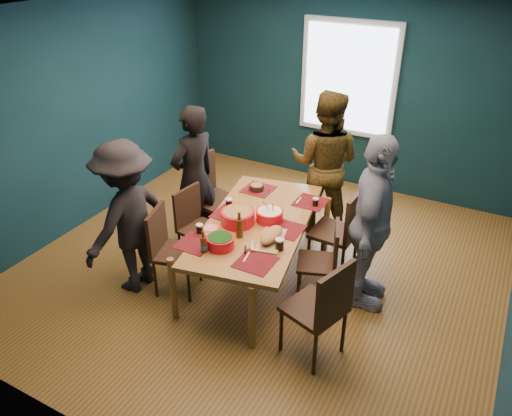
{
  "coord_description": "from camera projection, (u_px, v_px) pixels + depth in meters",
  "views": [
    {
      "loc": [
        2.09,
        -4.09,
        3.34
      ],
      "look_at": [
        0.04,
        -0.27,
        0.9
      ],
      "focal_mm": 35.0,
      "sensor_mm": 36.0,
      "label": 1
    }
  ],
  "objects": [
    {
      "name": "cola_glass_d",
      "position": [
        229.0,
        203.0,
        5.29
      ],
      "size": [
        0.08,
        0.08,
        0.1
      ],
      "color": "black",
      "rests_on": "dining_table"
    },
    {
      "name": "small_bowl",
      "position": [
        257.0,
        187.0,
        5.65
      ],
      "size": [
        0.17,
        0.17,
        0.07
      ],
      "color": "black",
      "rests_on": "dining_table"
    },
    {
      "name": "person_back",
      "position": [
        325.0,
        164.0,
        5.93
      ],
      "size": [
        0.95,
        0.79,
        1.78
      ],
      "primitive_type": "imported",
      "rotation": [
        0.0,
        0.0,
        3.28
      ],
      "color": "black",
      "rests_on": "floor"
    },
    {
      "name": "beer_bottle_a",
      "position": [
        204.0,
        245.0,
        4.55
      ],
      "size": [
        0.06,
        0.06,
        0.22
      ],
      "color": "#43250B",
      "rests_on": "dining_table"
    },
    {
      "name": "chair_right_far",
      "position": [
        343.0,
        227.0,
        5.26
      ],
      "size": [
        0.47,
        0.47,
        1.01
      ],
      "rotation": [
        0.0,
        0.0,
        -0.04
      ],
      "color": "#321A10",
      "rests_on": "floor"
    },
    {
      "name": "chair_left_mid",
      "position": [
        194.0,
        220.0,
        5.51
      ],
      "size": [
        0.45,
        0.45,
        0.88
      ],
      "rotation": [
        0.0,
        0.0,
        -0.14
      ],
      "color": "#321A10",
      "rests_on": "floor"
    },
    {
      "name": "dining_table",
      "position": [
        257.0,
        227.0,
        5.09
      ],
      "size": [
        1.32,
        2.09,
        0.74
      ],
      "rotation": [
        0.0,
        0.0,
        0.19
      ],
      "color": "#995F2D",
      "rests_on": "floor"
    },
    {
      "name": "person_far_left",
      "position": [
        194.0,
        178.0,
        5.69
      ],
      "size": [
        0.55,
        0.7,
        1.7
      ],
      "primitive_type": "imported",
      "rotation": [
        0.0,
        0.0,
        4.46
      ],
      "color": "black",
      "rests_on": "floor"
    },
    {
      "name": "beer_bottle_b",
      "position": [
        239.0,
        227.0,
        4.76
      ],
      "size": [
        0.07,
        0.07,
        0.27
      ],
      "color": "#43250B",
      "rests_on": "dining_table"
    },
    {
      "name": "cutting_board",
      "position": [
        271.0,
        236.0,
        4.72
      ],
      "size": [
        0.32,
        0.56,
        0.12
      ],
      "rotation": [
        0.0,
        0.0,
        0.23
      ],
      "color": "tan",
      "rests_on": "dining_table"
    },
    {
      "name": "chair_left_far",
      "position": [
        208.0,
        190.0,
        5.97
      ],
      "size": [
        0.55,
        0.55,
        1.03
      ],
      "rotation": [
        0.0,
        0.0,
        -0.21
      ],
      "color": "#321A10",
      "rests_on": "floor"
    },
    {
      "name": "napkin_a",
      "position": [
        293.0,
        228.0,
        4.95
      ],
      "size": [
        0.14,
        0.14,
        0.0
      ],
      "primitive_type": "cube",
      "rotation": [
        0.0,
        0.0,
        -0.15
      ],
      "color": "#F88168",
      "rests_on": "dining_table"
    },
    {
      "name": "chair_right_near",
      "position": [
        323.0,
        305.0,
        4.17
      ],
      "size": [
        0.57,
        0.57,
        1.01
      ],
      "rotation": [
        0.0,
        0.0,
        -0.32
      ],
      "color": "#321A10",
      "rests_on": "floor"
    },
    {
      "name": "room",
      "position": [
        277.0,
        145.0,
        5.17
      ],
      "size": [
        5.01,
        5.01,
        2.71
      ],
      "color": "olive",
      "rests_on": "ground"
    },
    {
      "name": "chair_right_mid",
      "position": [
        325.0,
        257.0,
        4.94
      ],
      "size": [
        0.49,
        0.49,
        0.85
      ],
      "rotation": [
        0.0,
        0.0,
        0.35
      ],
      "color": "#321A10",
      "rests_on": "floor"
    },
    {
      "name": "chair_left_near",
      "position": [
        167.0,
        244.0,
        5.05
      ],
      "size": [
        0.51,
        0.51,
        0.93
      ],
      "rotation": [
        0.0,
        0.0,
        0.27
      ],
      "color": "#321A10",
      "rests_on": "floor"
    },
    {
      "name": "bowl_herbs",
      "position": [
        221.0,
        241.0,
        4.63
      ],
      "size": [
        0.26,
        0.26,
        0.11
      ],
      "color": "red",
      "rests_on": "dining_table"
    },
    {
      "name": "cola_glass_b",
      "position": [
        280.0,
        244.0,
        4.59
      ],
      "size": [
        0.08,
        0.08,
        0.12
      ],
      "color": "black",
      "rests_on": "dining_table"
    },
    {
      "name": "cola_glass_a",
      "position": [
        200.0,
        228.0,
        4.84
      ],
      "size": [
        0.07,
        0.07,
        0.1
      ],
      "color": "black",
      "rests_on": "dining_table"
    },
    {
      "name": "napkin_c",
      "position": [
        254.0,
        267.0,
        4.38
      ],
      "size": [
        0.15,
        0.15,
        0.0
      ],
      "primitive_type": "cube",
      "rotation": [
        0.0,
        0.0,
        0.01
      ],
      "color": "#F88168",
      "rests_on": "dining_table"
    },
    {
      "name": "cola_glass_c",
      "position": [
        316.0,
        202.0,
        5.32
      ],
      "size": [
        0.07,
        0.07,
        0.09
      ],
      "color": "black",
      "rests_on": "dining_table"
    },
    {
      "name": "person_right",
      "position": [
        372.0,
        225.0,
        4.7
      ],
      "size": [
        0.62,
        1.12,
        1.8
      ],
      "primitive_type": "imported",
      "rotation": [
        0.0,
        0.0,
        1.75
      ],
      "color": "silver",
      "rests_on": "floor"
    },
    {
      "name": "napkin_b",
      "position": [
        211.0,
        228.0,
        4.95
      ],
      "size": [
        0.15,
        0.15,
        0.0
      ],
      "primitive_type": "cube",
      "rotation": [
        0.0,
        0.0,
        0.2
      ],
      "color": "#F88168",
      "rests_on": "dining_table"
    },
    {
      "name": "person_near_left",
      "position": [
        127.0,
        218.0,
        4.97
      ],
      "size": [
        0.69,
        1.1,
        1.63
      ],
      "primitive_type": "imported",
      "rotation": [
        0.0,
        0.0,
        4.63
      ],
      "color": "black",
      "rests_on": "floor"
    },
    {
      "name": "bowl_dumpling",
      "position": [
        270.0,
        215.0,
        5.05
      ],
      "size": [
        0.28,
        0.28,
        0.26
      ],
      "color": "red",
      "rests_on": "dining_table"
    },
    {
      "name": "bowl_salad",
      "position": [
        238.0,
        217.0,
        4.99
      ],
      "size": [
        0.34,
        0.34,
        0.14
      ],
      "color": "red",
      "rests_on": "dining_table"
    }
  ]
}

